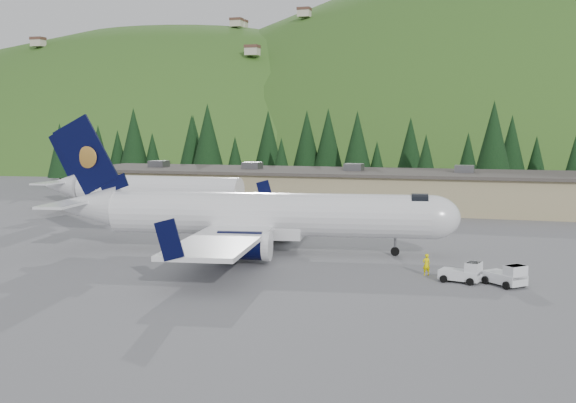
# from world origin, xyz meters

# --- Properties ---
(ground) EXTENTS (600.00, 600.00, 0.00)m
(ground) POSITION_xyz_m (0.00, 0.00, 0.00)
(ground) COLOR #5C5C62
(airliner) EXTENTS (37.35, 35.17, 12.40)m
(airliner) POSITION_xyz_m (-1.08, -0.15, 3.30)
(airliner) COLOR white
(airliner) RESTS_ON ground
(second_airliner) EXTENTS (27.50, 11.00, 10.05)m
(second_airliner) POSITION_xyz_m (-24.92, 22.00, 3.32)
(second_airliner) COLOR white
(second_airliner) RESTS_ON ground
(baggage_tug_a) EXTENTS (3.18, 2.32, 1.55)m
(baggage_tug_a) POSITION_xyz_m (17.47, -7.84, 0.69)
(baggage_tug_a) COLOR white
(baggage_tug_a) RESTS_ON ground
(baggage_tug_b) EXTENTS (3.23, 3.23, 1.62)m
(baggage_tug_b) POSITION_xyz_m (20.49, -8.27, 0.73)
(baggage_tug_b) COLOR white
(baggage_tug_b) RESTS_ON ground
(terminal_building) EXTENTS (71.00, 17.00, 6.10)m
(terminal_building) POSITION_xyz_m (-5.01, 38.00, 2.62)
(terminal_building) COLOR tan
(terminal_building) RESTS_ON ground
(ramp_worker) EXTENTS (0.72, 0.64, 1.66)m
(ramp_worker) POSITION_xyz_m (14.59, -6.06, 0.83)
(ramp_worker) COLOR #FEED00
(ramp_worker) RESTS_ON ground
(tree_line) EXTENTS (112.31, 19.05, 14.05)m
(tree_line) POSITION_xyz_m (-9.64, 60.17, 7.38)
(tree_line) COLOR black
(tree_line) RESTS_ON ground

